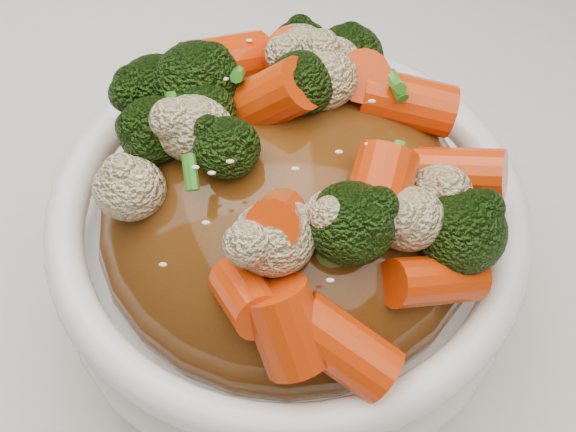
# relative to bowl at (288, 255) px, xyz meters

# --- Properties ---
(tablecloth) EXTENTS (1.20, 0.80, 0.04)m
(tablecloth) POSITION_rel_bowl_xyz_m (-0.04, 0.06, -0.07)
(tablecloth) COLOR silver
(tablecloth) RESTS_ON dining_table
(bowl) EXTENTS (0.26, 0.26, 0.09)m
(bowl) POSITION_rel_bowl_xyz_m (0.00, 0.00, 0.00)
(bowl) COLOR white
(bowl) RESTS_ON tablecloth
(sauce_base) EXTENTS (0.21, 0.21, 0.11)m
(sauce_base) POSITION_rel_bowl_xyz_m (0.00, 0.00, 0.03)
(sauce_base) COLOR #512B0E
(sauce_base) RESTS_ON bowl
(carrots) EXTENTS (0.21, 0.21, 0.06)m
(carrots) POSITION_rel_bowl_xyz_m (0.00, 0.00, 0.10)
(carrots) COLOR red
(carrots) RESTS_ON sauce_base
(broccoli) EXTENTS (0.21, 0.21, 0.05)m
(broccoli) POSITION_rel_bowl_xyz_m (0.00, 0.00, 0.10)
(broccoli) COLOR black
(broccoli) RESTS_ON sauce_base
(cauliflower) EXTENTS (0.21, 0.21, 0.04)m
(cauliflower) POSITION_rel_bowl_xyz_m (0.00, 0.00, 0.10)
(cauliflower) COLOR beige
(cauliflower) RESTS_ON sauce_base
(scallions) EXTENTS (0.16, 0.16, 0.02)m
(scallions) POSITION_rel_bowl_xyz_m (0.00, 0.00, 0.10)
(scallions) COLOR #2A7E1D
(scallions) RESTS_ON sauce_base
(sesame_seeds) EXTENTS (0.19, 0.19, 0.01)m
(sesame_seeds) POSITION_rel_bowl_xyz_m (-0.00, 0.00, 0.10)
(sesame_seeds) COLOR beige
(sesame_seeds) RESTS_ON sauce_base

